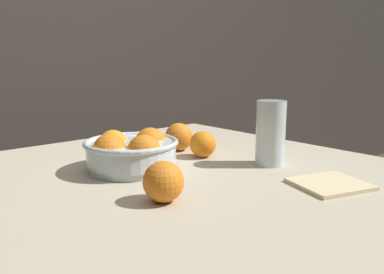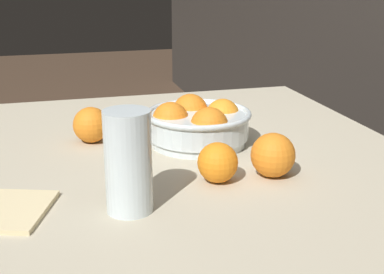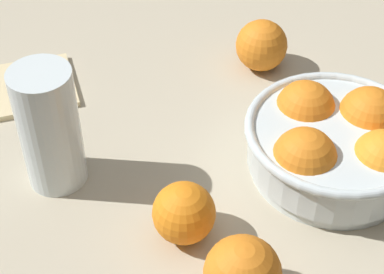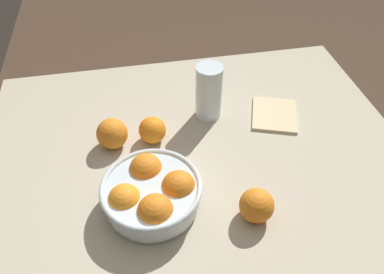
{
  "view_description": "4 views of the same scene",
  "coord_description": "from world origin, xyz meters",
  "px_view_note": "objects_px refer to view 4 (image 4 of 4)",
  "views": [
    {
      "loc": [
        -0.51,
        -0.61,
        0.98
      ],
      "look_at": [
        0.08,
        0.06,
        0.81
      ],
      "focal_mm": 35.0,
      "sensor_mm": 36.0,
      "label": 1
    },
    {
      "loc": [
        0.98,
        -0.16,
        1.1
      ],
      "look_at": [
        0.12,
        0.07,
        0.81
      ],
      "focal_mm": 50.0,
      "sensor_mm": 36.0,
      "label": 2
    },
    {
      "loc": [
        0.42,
        0.49,
        1.31
      ],
      "look_at": [
        0.11,
        0.06,
        0.82
      ],
      "focal_mm": 60.0,
      "sensor_mm": 36.0,
      "label": 3
    },
    {
      "loc": [
        -0.56,
        0.14,
        1.44
      ],
      "look_at": [
        0.07,
        0.02,
        0.81
      ],
      "focal_mm": 35.0,
      "sensor_mm": 36.0,
      "label": 4
    }
  ],
  "objects_px": {
    "fruit_bowl": "(152,193)",
    "orange_loose_front": "(112,134)",
    "orange_loose_aside": "(152,130)",
    "juice_glass": "(209,94)",
    "orange_loose_near_bowl": "(257,205)"
  },
  "relations": [
    {
      "from": "juice_glass",
      "to": "orange_loose_near_bowl",
      "type": "distance_m",
      "value": 0.35
    },
    {
      "from": "orange_loose_front",
      "to": "orange_loose_near_bowl",
      "type": "bearing_deg",
      "value": -133.51
    },
    {
      "from": "fruit_bowl",
      "to": "orange_loose_front",
      "type": "xyz_separation_m",
      "value": [
        0.21,
        0.08,
        -0.0
      ]
    },
    {
      "from": "orange_loose_near_bowl",
      "to": "orange_loose_front",
      "type": "xyz_separation_m",
      "value": [
        0.28,
        0.29,
        0.0
      ]
    },
    {
      "from": "orange_loose_near_bowl",
      "to": "orange_loose_front",
      "type": "bearing_deg",
      "value": 46.49
    },
    {
      "from": "juice_glass",
      "to": "orange_loose_front",
      "type": "height_order",
      "value": "juice_glass"
    },
    {
      "from": "orange_loose_near_bowl",
      "to": "orange_loose_aside",
      "type": "height_order",
      "value": "orange_loose_near_bowl"
    },
    {
      "from": "orange_loose_front",
      "to": "juice_glass",
      "type": "bearing_deg",
      "value": -75.09
    },
    {
      "from": "juice_glass",
      "to": "orange_loose_front",
      "type": "distance_m",
      "value": 0.28
    },
    {
      "from": "fruit_bowl",
      "to": "orange_loose_aside",
      "type": "distance_m",
      "value": 0.21
    },
    {
      "from": "fruit_bowl",
      "to": "orange_loose_near_bowl",
      "type": "relative_size",
      "value": 2.92
    },
    {
      "from": "orange_loose_front",
      "to": "orange_loose_aside",
      "type": "bearing_deg",
      "value": -90.77
    },
    {
      "from": "juice_glass",
      "to": "orange_loose_near_bowl",
      "type": "relative_size",
      "value": 2.1
    },
    {
      "from": "juice_glass",
      "to": "fruit_bowl",
      "type": "bearing_deg",
      "value": 146.14
    },
    {
      "from": "juice_glass",
      "to": "orange_loose_aside",
      "type": "distance_m",
      "value": 0.18
    }
  ]
}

